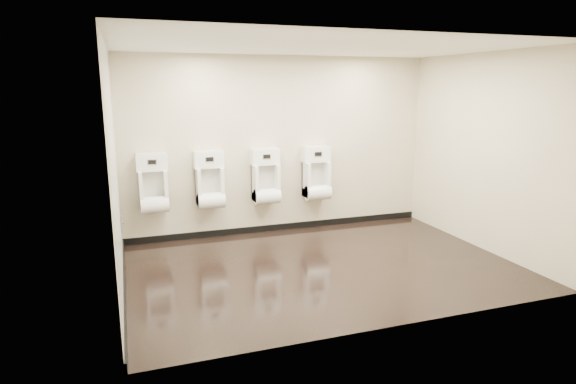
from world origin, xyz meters
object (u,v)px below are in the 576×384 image
object	(u,v)px
access_panel	(121,223)
urinal_3	(316,177)
urinal_1	(210,184)
urinal_2	(266,180)
urinal_0	(153,188)

from	to	relation	value
access_panel	urinal_3	world-z (taller)	urinal_3
urinal_3	access_panel	bearing A→B (deg)	-172.54
access_panel	urinal_3	bearing A→B (deg)	7.46
urinal_1	urinal_2	distance (m)	0.88
urinal_0	urinal_1	size ratio (longest dim) A/B	1.00
urinal_1	urinal_3	world-z (taller)	same
urinal_1	urinal_2	bearing A→B (deg)	0.00
urinal_2	urinal_3	xyz separation A→B (m)	(0.86, 0.00, 0.00)
access_panel	urinal_1	distance (m)	1.41
urinal_3	urinal_0	bearing A→B (deg)	180.00
access_panel	urinal_0	distance (m)	0.72
urinal_2	urinal_3	world-z (taller)	same
access_panel	urinal_2	xyz separation A→B (m)	(2.18, 0.40, 0.38)
urinal_2	urinal_1	bearing A→B (deg)	180.00
urinal_0	urinal_2	xyz separation A→B (m)	(1.71, 0.00, 0.00)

